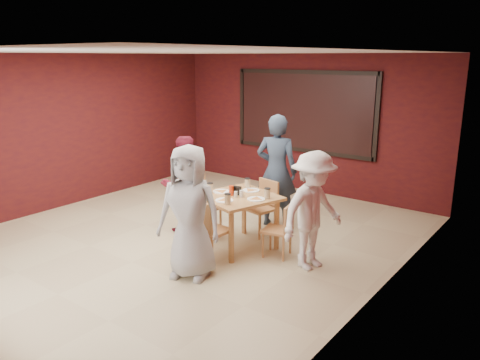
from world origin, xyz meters
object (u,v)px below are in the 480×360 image
Objects in this scene: chair_back at (263,204)px; chair_left at (200,202)px; dining_table at (238,202)px; diner_back at (277,171)px; diner_front at (190,212)px; chair_right at (282,227)px; diner_left at (183,184)px; chair_front at (207,228)px; diner_right at (313,211)px.

chair_left reaches higher than chair_back.
chair_left is (-0.77, -0.62, 0.04)m from chair_back.
dining_table is 1.45× the size of chair_back.
chair_left is at bearing 175.82° from dining_table.
diner_front is at bearing 76.83° from diner_back.
diner_back is (-0.05, 0.44, 0.44)m from chair_back.
diner_left is (-1.82, -0.05, 0.33)m from chair_right.
chair_left is 0.54× the size of diner_front.
chair_back is 0.93m from chair_right.
diner_left is at bearing 28.35° from diner_back.
chair_front reaches higher than chair_right.
chair_back is 0.50× the size of diner_front.
dining_table is at bearing 74.93° from diner_front.
chair_left is (-0.79, 0.06, -0.17)m from dining_table.
chair_left is (-0.81, 0.75, 0.02)m from chair_front.
chair_front is at bearing -43.08° from chair_left.
diner_back is at bearing 55.57° from chair_left.
chair_right is at bearing 43.55° from diner_front.
chair_back is at bearing 38.72° from chair_left.
diner_front is (0.09, -1.11, 0.16)m from dining_table.
chair_right is 0.62m from diner_right.
chair_front is 1.04m from chair_right.
chair_front is 0.48× the size of diner_back.
chair_front is 1.10m from chair_left.
diner_back is 1.18× the size of diner_right.
chair_right is (0.70, 0.09, -0.26)m from dining_table.
diner_back is at bearing 92.46° from chair_front.
chair_right is at bearing 98.24° from diner_right.
diner_right is (1.19, 0.73, 0.28)m from chair_front.
chair_left is at bearing 107.41° from diner_front.
diner_left is at bearing 117.04° from diner_front.
diner_front is at bearing -116.83° from chair_right.
diner_back reaches higher than chair_back.
diner_front is (-0.61, -1.20, 0.42)m from chair_right.
diner_right is (2.33, -0.00, 0.02)m from diner_left.
diner_right is at bearing 122.38° from diner_back.
chair_front is at bearing -130.98° from chair_right.
dining_table is 1.13m from diner_left.
chair_right is at bearing 112.45° from diner_left.
dining_table is at bearing 108.87° from diner_left.
diner_back is 1.21× the size of diner_left.
diner_left is (-1.14, 0.73, 0.26)m from chair_front.
diner_front reaches higher than chair_back.
diner_left is (-1.11, -0.64, 0.28)m from chair_back.
chair_back is 1.83m from diner_front.
dining_table is at bearing -172.59° from chair_right.
chair_right is 1.37m from diner_back.
diner_left reaches higher than chair_left.
chair_right is 1.41m from diner_front.
chair_front is 1.38m from diner_left.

